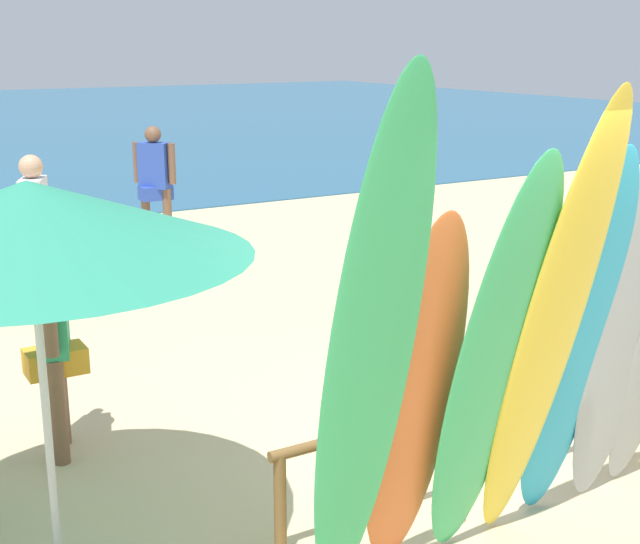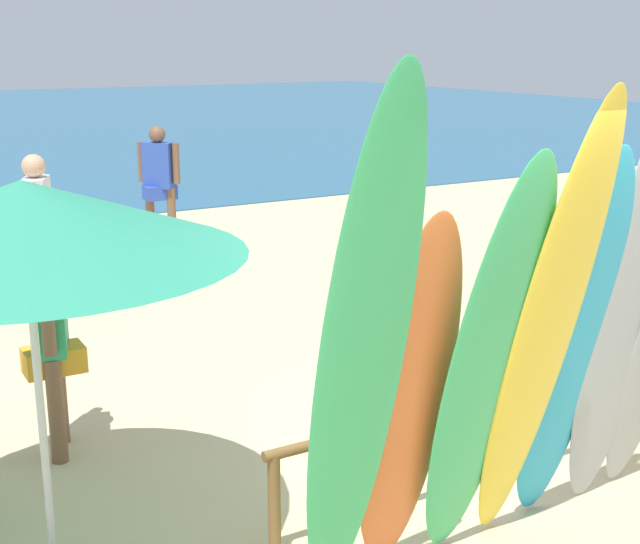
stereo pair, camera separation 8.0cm
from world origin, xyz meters
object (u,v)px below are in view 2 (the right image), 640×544
(surfboard_green_0, at_px, (362,361))
(surfboard_orange_1, at_px, (409,401))
(surfboard_grey_5, at_px, (628,305))
(beachgoer_photographing, at_px, (381,230))
(beachgoer_strolling, at_px, (39,226))
(surfboard_rack, at_px, (505,411))
(surfboard_green_2, at_px, (487,369))
(beach_umbrella, at_px, (24,219))
(beachgoer_midbeach, at_px, (159,177))
(beachgoer_near_rack, at_px, (52,332))
(surfboard_yellow_3, at_px, (545,333))
(surfboard_teal_4, at_px, (572,344))

(surfboard_green_0, relative_size, surfboard_orange_1, 1.35)
(surfboard_grey_5, distance_m, beachgoer_photographing, 4.22)
(beachgoer_strolling, bearing_deg, surfboard_orange_1, -150.78)
(surfboard_rack, distance_m, surfboard_green_2, 1.12)
(beach_umbrella, bearing_deg, beachgoer_midbeach, 65.92)
(surfboard_grey_5, xyz_separation_m, beachgoer_midbeach, (0.11, 8.33, -0.37))
(surfboard_grey_5, height_order, beachgoer_strolling, surfboard_grey_5)
(beachgoer_strolling, xyz_separation_m, beachgoer_near_rack, (-0.61, -3.13, -0.10))
(surfboard_yellow_3, height_order, beachgoer_photographing, surfboard_yellow_3)
(surfboard_green_2, bearing_deg, beachgoer_photographing, 57.40)
(surfboard_grey_5, relative_size, beachgoer_near_rack, 1.74)
(surfboard_orange_1, xyz_separation_m, surfboard_grey_5, (1.50, -0.06, 0.30))
(surfboard_yellow_3, bearing_deg, beachgoer_near_rack, 122.50)
(surfboard_green_2, relative_size, beachgoer_strolling, 1.40)
(surfboard_yellow_3, relative_size, beach_umbrella, 1.21)
(surfboard_orange_1, xyz_separation_m, beachgoer_strolling, (-0.64, 5.57, -0.04))
(surfboard_grey_5, distance_m, beachgoer_near_rack, 3.73)
(surfboard_grey_5, distance_m, beach_umbrella, 3.37)
(surfboard_orange_1, bearing_deg, beachgoer_midbeach, 77.44)
(surfboard_green_2, bearing_deg, surfboard_rack, 35.24)
(beach_umbrella, bearing_deg, surfboard_grey_5, -20.23)
(beachgoer_photographing, bearing_deg, surfboard_grey_5, -146.75)
(surfboard_rack, relative_size, surfboard_grey_5, 1.26)
(surfboard_orange_1, distance_m, beachgoer_near_rack, 2.74)
(surfboard_orange_1, bearing_deg, surfboard_yellow_3, -13.67)
(surfboard_teal_4, bearing_deg, surfboard_orange_1, 177.54)
(surfboard_green_0, xyz_separation_m, surfboard_yellow_3, (1.16, 0.02, -0.07))
(surfboard_orange_1, bearing_deg, beachgoer_strolling, 94.92)
(surfboard_grey_5, relative_size, beach_umbrella, 1.20)
(beachgoer_strolling, distance_m, beachgoer_photographing, 3.50)
(surfboard_green_0, height_order, surfboard_teal_4, surfboard_green_0)
(surfboard_orange_1, distance_m, surfboard_grey_5, 1.53)
(surfboard_green_0, relative_size, surfboard_yellow_3, 1.05)
(beachgoer_photographing, bearing_deg, surfboard_orange_1, -164.83)
(surfboard_rack, relative_size, surfboard_orange_1, 1.62)
(surfboard_teal_4, distance_m, beachgoer_near_rack, 3.41)
(surfboard_teal_4, relative_size, beachgoer_midbeach, 1.40)
(surfboard_green_0, distance_m, beachgoer_photographing, 5.13)
(surfboard_orange_1, xyz_separation_m, beachgoer_near_rack, (-1.24, 2.44, -0.14))
(surfboard_grey_5, bearing_deg, surfboard_green_0, -177.36)
(surfboard_green_0, height_order, surfboard_grey_5, surfboard_green_0)
(surfboard_green_0, relative_size, beachgoer_photographing, 1.81)
(surfboard_green_0, height_order, beachgoer_photographing, surfboard_green_0)
(surfboard_green_2, bearing_deg, beach_umbrella, 143.35)
(surfboard_green_2, distance_m, beachgoer_near_rack, 3.05)
(surfboard_grey_5, distance_m, beachgoer_midbeach, 8.34)
(surfboard_teal_4, bearing_deg, beachgoer_strolling, 106.19)
(surfboard_rack, bearing_deg, surfboard_grey_5, -54.27)
(surfboard_green_0, relative_size, beachgoer_midbeach, 1.69)
(surfboard_grey_5, bearing_deg, surfboard_rack, 124.80)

